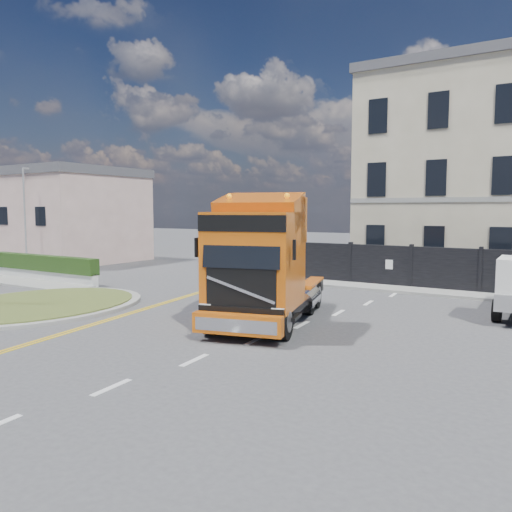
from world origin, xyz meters
The scene contains 11 objects.
ground centered at (0.00, 0.00, 0.00)m, with size 120.00×120.00×0.00m, color #424244.
traffic_island centered at (-7.00, -3.00, 0.08)m, with size 6.80×6.80×0.17m.
hedge_wall centered at (-13.00, 1.50, 0.74)m, with size 8.00×0.55×1.35m.
pavement_side centered at (-13.00, 0.40, 0.05)m, with size 8.50×1.80×0.10m, color gray.
seaside_bldg_pink centered at (-20.00, 9.00, 3.00)m, with size 8.00×8.00×6.00m, color beige.
seaside_bldg_cream centered at (-28.00, 11.00, 2.50)m, with size 9.00×8.00×5.00m, color beige.
hoarding_fence centered at (6.55, 9.00, 1.00)m, with size 18.80×0.25×2.00m.
georgian_building centered at (6.00, 16.50, 5.77)m, with size 12.30×10.30×12.80m.
pavement_far centered at (6.00, 8.10, 0.06)m, with size 20.00×1.60×0.12m, color gray.
truck centered at (1.91, -1.20, 1.84)m, with size 4.17×7.27×4.11m.
lamppost_slim centered at (-18.87, 4.50, 3.78)m, with size 0.26×0.52×6.40m.
Camera 1 is at (9.98, -14.64, 3.72)m, focal length 35.00 mm.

